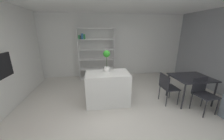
# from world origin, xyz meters

# --- Properties ---
(ground_plane) EXTENTS (9.70, 9.70, 0.00)m
(ground_plane) POSITION_xyz_m (0.00, 0.00, 0.00)
(ground_plane) COLOR beige
(back_partition) EXTENTS (7.05, 0.06, 2.74)m
(back_partition) POSITION_xyz_m (0.00, 2.98, 1.37)
(back_partition) COLOR silver
(back_partition) RESTS_ON ground_plane
(built_in_oven) EXTENTS (0.06, 0.62, 0.59)m
(built_in_oven) POSITION_xyz_m (-2.78, 0.49, 1.22)
(built_in_oven) COLOR black
(built_in_oven) RESTS_ON ground_plane
(kitchen_island) EXTENTS (1.20, 0.74, 0.92)m
(kitchen_island) POSITION_xyz_m (-0.25, 0.54, 0.46)
(kitchen_island) COLOR silver
(kitchen_island) RESTS_ON ground_plane
(potted_plant_on_island) EXTENTS (0.19, 0.19, 0.60)m
(potted_plant_on_island) POSITION_xyz_m (-0.25, 0.64, 1.28)
(potted_plant_on_island) COLOR white
(potted_plant_on_island) RESTS_ON kitchen_island
(open_bookshelf) EXTENTS (1.50, 0.38, 2.13)m
(open_bookshelf) POSITION_xyz_m (-0.55, 2.59, 1.14)
(open_bookshelf) COLOR white
(open_bookshelf) RESTS_ON ground_plane
(dining_table) EXTENTS (1.03, 0.87, 0.76)m
(dining_table) POSITION_xyz_m (2.14, 0.31, 0.68)
(dining_table) COLOR #232328
(dining_table) RESTS_ON ground_plane
(dining_chair_island_side) EXTENTS (0.42, 0.47, 0.86)m
(dining_chair_island_side) POSITION_xyz_m (1.42, 0.31, 0.53)
(dining_chair_island_side) COLOR #232328
(dining_chair_island_side) RESTS_ON ground_plane
(dining_chair_near) EXTENTS (0.51, 0.51, 0.89)m
(dining_chair_near) POSITION_xyz_m (2.13, -0.15, 0.54)
(dining_chair_near) COLOR #232328
(dining_chair_near) RESTS_ON ground_plane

